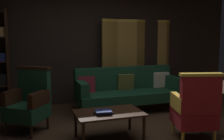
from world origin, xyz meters
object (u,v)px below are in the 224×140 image
coffee_table (109,115)px  book_black_cloth (103,113)px  velvet_couch (127,89)px  folding_screen (142,58)px  book_navy_cloth (103,111)px  armchair_gilt_accent (195,109)px  armchair_wing_left (29,101)px

coffee_table → book_black_cloth: size_ratio=3.99×
velvet_couch → coffee_table: (-0.84, -1.35, -0.08)m
folding_screen → book_navy_cloth: size_ratio=9.25×
book_navy_cloth → velvet_couch: bearing=56.5°
velvet_couch → armchair_gilt_accent: bearing=-79.3°
coffee_table → book_navy_cloth: bearing=-146.2°
velvet_couch → armchair_gilt_accent: 1.85m
armchair_wing_left → book_navy_cloth: 1.30m
velvet_couch → armchair_gilt_accent: (0.34, -1.82, 0.04)m
velvet_couch → armchair_wing_left: size_ratio=2.04×
folding_screen → book_navy_cloth: folding_screen is taller
velvet_couch → armchair_gilt_accent: size_ratio=2.04×
folding_screen → coffee_table: size_ratio=2.12×
book_black_cloth → armchair_gilt_accent: bearing=-17.2°
book_black_cloth → coffee_table: bearing=33.8°
armchair_wing_left → book_black_cloth: bearing=-39.5°
coffee_table → armchair_gilt_accent: bearing=-21.7°
book_navy_cloth → folding_screen: bearing=54.1°
folding_screen → armchair_gilt_accent: 2.80m
book_navy_cloth → armchair_wing_left: bearing=140.5°
coffee_table → armchair_gilt_accent: size_ratio=0.96×
folding_screen → armchair_wing_left: (-2.69, -1.50, -0.50)m
velvet_couch → book_black_cloth: 1.71m
coffee_table → book_navy_cloth: book_navy_cloth is taller
book_black_cloth → book_navy_cloth: (0.00, 0.00, 0.03)m
armchair_gilt_accent → armchair_wing_left: (-2.29, 1.23, 0.00)m
armchair_gilt_accent → armchair_wing_left: 2.60m
armchair_wing_left → book_navy_cloth: (1.01, -0.83, -0.03)m
book_navy_cloth → armchair_gilt_accent: bearing=-17.2°
armchair_wing_left → book_black_cloth: 1.30m
velvet_couch → armchair_wing_left: armchair_wing_left is taller
folding_screen → armchair_wing_left: size_ratio=2.04×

